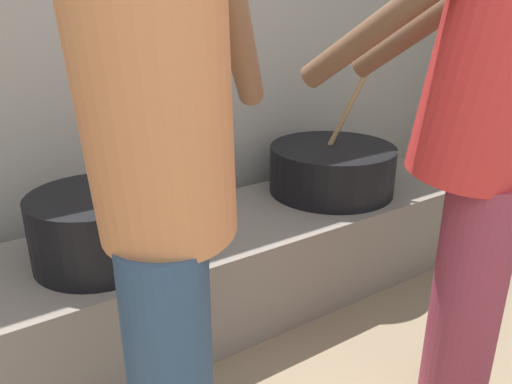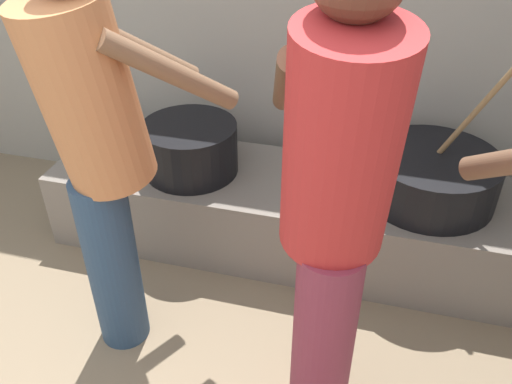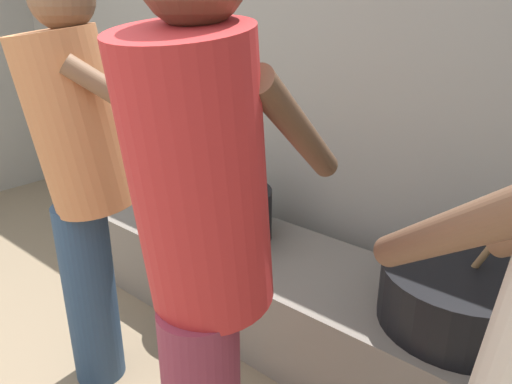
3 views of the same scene
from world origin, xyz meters
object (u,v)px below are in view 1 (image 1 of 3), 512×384
(cooking_pot_main, at_px, (332,169))
(cooking_pot_secondary, at_px, (98,228))
(cook_in_red_shirt, at_px, (484,123))
(cook_in_orange_shirt, at_px, (160,175))

(cooking_pot_main, height_order, cooking_pot_secondary, cooking_pot_main)
(cooking_pot_secondary, relative_size, cook_in_red_shirt, 0.27)
(cook_in_orange_shirt, bearing_deg, cooking_pot_main, 32.65)
(cooking_pot_secondary, bearing_deg, cooking_pot_main, 2.98)
(cooking_pot_main, height_order, cook_in_orange_shirt, cook_in_orange_shirt)
(cooking_pot_main, bearing_deg, cook_in_red_shirt, -109.98)
(cooking_pot_main, xyz_separation_m, cook_in_orange_shirt, (-1.16, -0.74, 0.41))
(cooking_pot_secondary, bearing_deg, cook_in_red_shirt, -48.06)
(cooking_pot_secondary, bearing_deg, cook_in_orange_shirt, -93.55)
(cooking_pot_main, distance_m, cook_in_red_shirt, 1.08)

